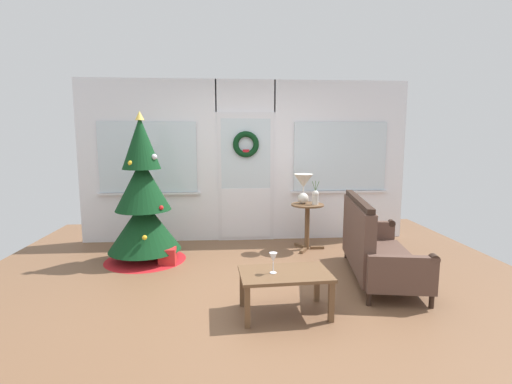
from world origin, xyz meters
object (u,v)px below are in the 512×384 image
Objects in this scene: christmas_tree at (143,206)px; flower_vase at (315,197)px; wine_glass at (273,258)px; gift_box at (167,256)px; side_table at (307,217)px; settee_sofa at (373,247)px; coffee_table at (285,278)px; table_lamp at (303,185)px.

christmas_tree reaches higher than flower_vase.
wine_glass is 0.90× the size of gift_box.
side_table is at bearing 8.26° from christmas_tree.
settee_sofa is 1.34m from side_table.
side_table is 0.34m from flower_vase.
settee_sofa is 1.97× the size of coffee_table.
settee_sofa is at bearing -69.91° from flower_vase.
settee_sofa is 3.90× the size of table_lamp.
side_table is 2.08m from gift_box.
flower_vase reaches higher than side_table.
settee_sofa is at bearing -65.14° from table_lamp.
christmas_tree is at bearing -170.53° from table_lamp.
side_table is (-0.53, 1.22, 0.11)m from settee_sofa.
christmas_tree is 5.70× the size of flower_vase.
table_lamp is at bearing 74.33° from coffee_table.
coffee_table is at bearing -107.51° from side_table.
table_lamp is 2.17m from gift_box.
christmas_tree is 1.16× the size of settee_sofa.
coffee_table is at bearing 6.93° from wine_glass.
gift_box is (-1.21, 1.51, -0.44)m from wine_glass.
flower_vase is at bearing 6.50° from christmas_tree.
gift_box is at bearing -164.64° from side_table.
coffee_table is at bearing -45.90° from christmas_tree.
christmas_tree is 2.91× the size of side_table.
side_table is 3.51× the size of wine_glass.
table_lamp is at bearing 16.92° from gift_box.
wine_glass is at bearing -110.23° from side_table.
christmas_tree is 2.34m from side_table.
flower_vase is at bearing 66.75° from wine_glass.
flower_vase is 2.23m from gift_box.
settee_sofa is at bearing -17.50° from christmas_tree.
wine_glass is (1.54, -1.72, -0.20)m from christmas_tree.
table_lamp is at bearing 114.86° from settee_sofa.
flower_vase is at bearing 110.09° from settee_sofa.
wine_glass is at bearing -147.08° from settee_sofa.
table_lamp is at bearing 9.47° from christmas_tree.
gift_box is at bearing -32.30° from christmas_tree.
table_lamp reaches higher than wine_glass.
christmas_tree is 2.32m from wine_glass.
settee_sofa is 7.90× the size of gift_box.
side_table is 1.56× the size of table_lamp.
gift_box is (-1.91, -0.58, -0.86)m from table_lamp.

